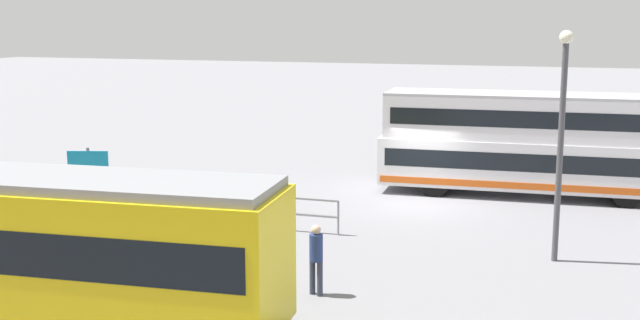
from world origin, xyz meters
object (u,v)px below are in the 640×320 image
(info_sign, at_px, (89,170))
(street_lamp, at_px, (561,127))
(double_decker_bus, at_px, (536,144))
(pedestrian_crossing, at_px, (316,255))
(pedestrian_near_railing, at_px, (194,202))

(info_sign, height_order, street_lamp, street_lamp)
(double_decker_bus, distance_m, street_lamp, 8.23)
(double_decker_bus, height_order, pedestrian_crossing, double_decker_bus)
(double_decker_bus, relative_size, info_sign, 4.67)
(info_sign, bearing_deg, pedestrian_crossing, 155.17)
(double_decker_bus, bearing_deg, info_sign, 32.28)
(pedestrian_near_railing, height_order, street_lamp, street_lamp)
(pedestrian_near_railing, height_order, info_sign, info_sign)
(pedestrian_near_railing, xyz_separation_m, info_sign, (3.79, -0.25, 0.72))
(double_decker_bus, height_order, info_sign, double_decker_bus)
(pedestrian_crossing, relative_size, street_lamp, 0.28)
(double_decker_bus, bearing_deg, street_lamp, 96.83)
(double_decker_bus, relative_size, pedestrian_near_railing, 6.56)
(double_decker_bus, height_order, street_lamp, street_lamp)
(info_sign, bearing_deg, pedestrian_near_railing, 176.20)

